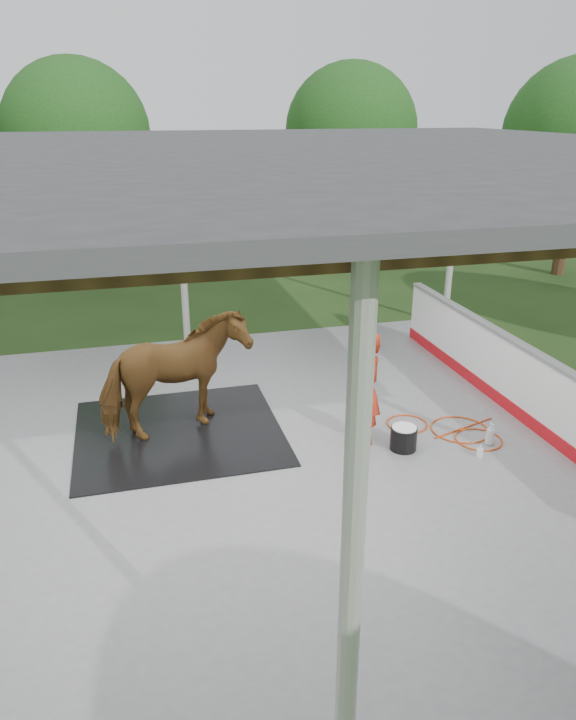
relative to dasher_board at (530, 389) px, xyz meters
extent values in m
plane|color=#1E3814|center=(-4.60, 0.00, -0.59)|extent=(100.00, 100.00, 0.00)
cube|color=slate|center=(-4.60, 0.00, -0.57)|extent=(12.00, 10.00, 0.05)
cylinder|color=beige|center=(-4.60, -4.70, 1.38)|extent=(0.14, 0.14, 3.85)
cylinder|color=beige|center=(-4.60, 4.70, 1.38)|extent=(0.14, 0.14, 3.85)
cylinder|color=beige|center=(1.10, 4.70, 1.38)|extent=(0.14, 0.14, 3.85)
cube|color=brown|center=(-4.60, -4.50, 3.26)|extent=(12.00, 0.10, 0.18)
cube|color=brown|center=(-4.60, -3.00, 3.26)|extent=(12.00, 0.10, 0.18)
cube|color=brown|center=(-4.60, -1.50, 3.26)|extent=(12.00, 0.10, 0.18)
cube|color=brown|center=(-4.60, 0.00, 3.26)|extent=(12.00, 0.10, 0.18)
cube|color=brown|center=(-4.60, 1.50, 3.26)|extent=(12.00, 0.10, 0.18)
cube|color=brown|center=(-4.60, 3.00, 3.26)|extent=(12.00, 0.10, 0.18)
cube|color=brown|center=(-4.60, 4.50, 3.26)|extent=(12.00, 0.10, 0.18)
cube|color=#38383A|center=(-4.60, 0.00, 3.46)|extent=(12.60, 10.60, 0.10)
cube|color=#B60F17|center=(0.00, 0.00, -0.44)|extent=(0.14, 8.00, 0.20)
cube|color=white|center=(0.00, 0.00, 0.06)|extent=(0.12, 8.00, 1.00)
cube|color=slate|center=(0.00, 0.00, 0.58)|extent=(0.16, 8.00, 0.06)
cylinder|color=#382314|center=(-6.60, 12.00, 0.51)|extent=(0.36, 0.36, 2.20)
sphere|color=#194714|center=(-6.60, 12.00, 3.21)|extent=(4.00, 4.00, 4.00)
cylinder|color=#382314|center=(1.40, 12.00, 0.51)|extent=(0.36, 0.36, 2.20)
sphere|color=#194714|center=(1.40, 12.00, 3.21)|extent=(4.00, 4.00, 4.00)
cylinder|color=#382314|center=(6.40, 8.00, 0.51)|extent=(0.36, 0.36, 2.20)
cube|color=black|center=(-5.15, 0.99, -0.53)|extent=(2.96, 2.77, 0.02)
imported|color=brown|center=(-5.15, 0.99, 0.37)|extent=(2.30, 1.59, 1.78)
imported|color=red|center=(-2.60, 0.08, 0.27)|extent=(0.40, 0.60, 1.62)
cylinder|color=black|center=(-2.15, -0.30, -0.38)|extent=(0.37, 0.37, 0.33)
cylinder|color=white|center=(-2.15, -0.30, -0.21)|extent=(0.34, 0.34, 0.03)
imported|color=silver|center=(-0.91, -0.49, -0.38)|extent=(0.14, 0.14, 0.33)
imported|color=#338CD8|center=(-1.23, -0.77, -0.45)|extent=(0.11, 0.11, 0.18)
torus|color=#B63A0D|center=(-1.11, 0.00, -0.53)|extent=(0.86, 0.86, 0.02)
torus|color=#B63A0D|center=(-0.99, -0.34, -0.53)|extent=(0.68, 0.68, 0.02)
torus|color=#B63A0D|center=(-1.79, 0.36, -0.53)|extent=(0.62, 0.62, 0.02)
cylinder|color=#B63A0D|center=(-1.02, 0.03, -0.53)|extent=(1.14, 0.39, 0.02)
camera|label=1|loc=(-5.73, -7.53, 3.95)|focal=32.00mm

